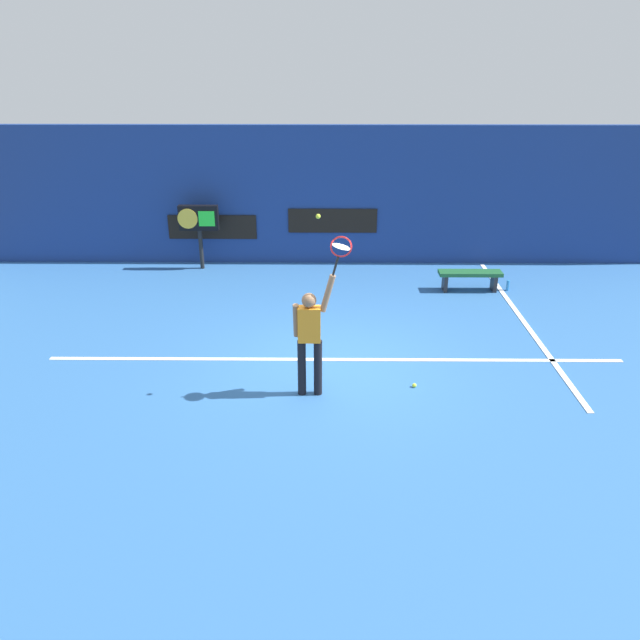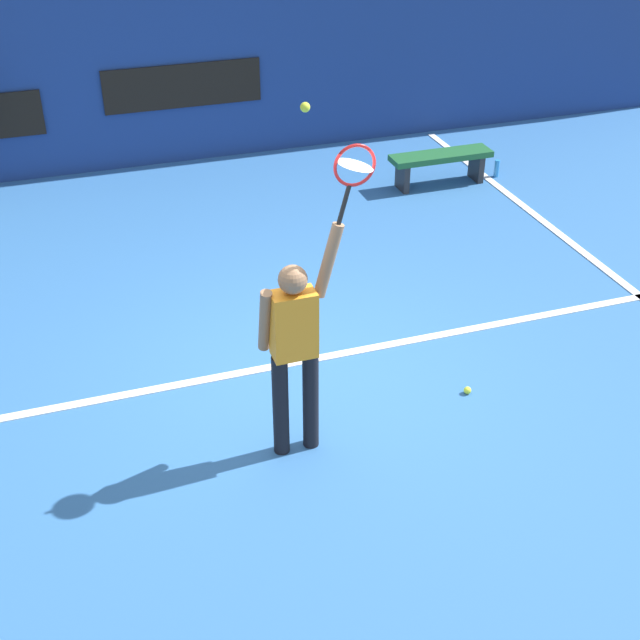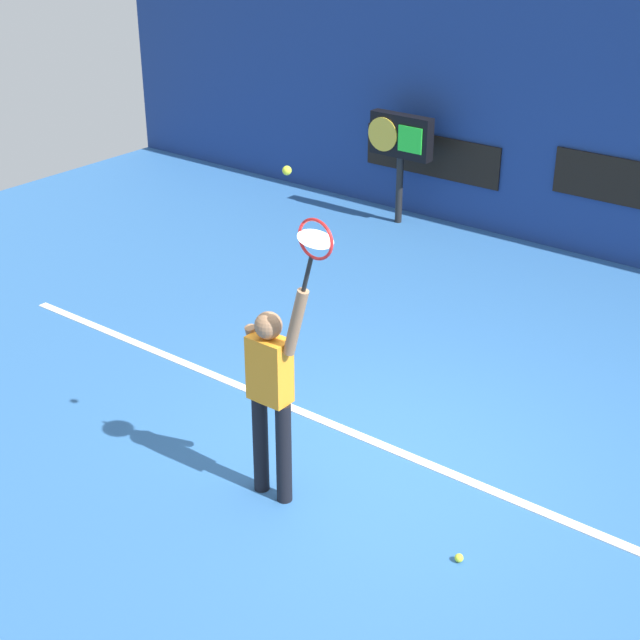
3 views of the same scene
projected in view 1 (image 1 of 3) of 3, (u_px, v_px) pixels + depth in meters
ground_plane at (335, 366)px, 10.59m from camera, size 18.00×18.00×0.00m
back_wall at (333, 196)px, 15.18m from camera, size 18.00×0.20×3.37m
sponsor_banner_center at (333, 221)px, 15.31m from camera, size 2.20×0.03×0.60m
sponsor_banner_portside at (212, 227)px, 15.40m from camera, size 2.20×0.03×0.60m
court_baseline at (335, 360)px, 10.78m from camera, size 10.00×0.10×0.01m
court_sideline at (522, 320)px, 12.39m from camera, size 0.10×7.00×0.01m
tennis_player at (310, 335)px, 9.33m from camera, size 0.64×0.31×1.98m
tennis_racket at (341, 249)px, 8.78m from camera, size 0.38×0.27×0.63m
tennis_ball at (318, 216)px, 8.68m from camera, size 0.07×0.07×0.07m
scoreboard_clock at (199, 220)px, 14.87m from camera, size 0.96×0.20×1.58m
court_bench at (470, 276)px, 13.80m from camera, size 1.40×0.36×0.45m
water_bottle at (508, 285)px, 13.88m from camera, size 0.07×0.07×0.24m
spare_ball at (414, 385)px, 9.89m from camera, size 0.07×0.07×0.07m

